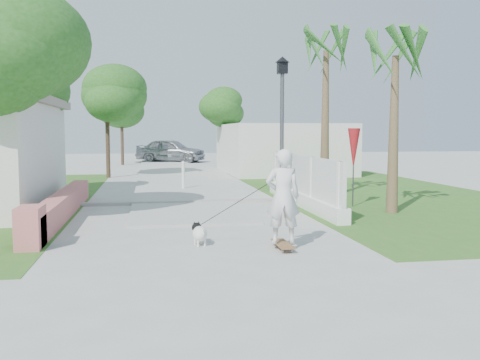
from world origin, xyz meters
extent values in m
plane|color=#B7B7B2|center=(0.00, 0.00, 0.00)|extent=(90.00, 90.00, 0.00)
cube|color=#B7B7B2|center=(0.00, 20.00, 0.03)|extent=(3.20, 36.00, 0.06)
cube|color=#999993|center=(0.00, 6.00, 0.05)|extent=(6.50, 0.25, 0.10)
cube|color=#2D6620|center=(7.00, 8.00, 0.01)|extent=(8.00, 20.00, 0.01)
cube|color=#CD696B|center=(-3.30, 4.00, 0.30)|extent=(0.45, 8.00, 0.60)
cube|color=#CD696B|center=(-3.30, 0.20, 0.40)|extent=(0.45, 0.80, 0.80)
cube|color=white|center=(3.40, 5.00, 0.20)|extent=(0.35, 7.00, 0.40)
cube|color=white|center=(3.40, 5.00, 0.95)|extent=(0.10, 7.00, 1.10)
cube|color=white|center=(3.40, 1.80, 0.75)|extent=(0.14, 0.14, 1.50)
cube|color=white|center=(3.40, 4.00, 0.75)|extent=(0.14, 0.14, 1.50)
cube|color=white|center=(3.40, 6.20, 0.75)|extent=(0.14, 0.14, 1.50)
cube|color=white|center=(3.40, 8.20, 0.75)|extent=(0.14, 0.14, 1.50)
cube|color=silver|center=(6.00, 18.00, 1.30)|extent=(6.00, 8.00, 2.60)
cylinder|color=#59595E|center=(2.90, 5.50, 0.15)|extent=(0.36, 0.36, 0.30)
cylinder|color=#59595E|center=(2.90, 5.50, 2.00)|extent=(0.12, 0.12, 4.00)
cube|color=black|center=(2.90, 5.50, 4.10)|extent=(0.28, 0.28, 0.35)
cone|color=black|center=(2.90, 5.50, 4.35)|extent=(0.44, 0.44, 0.18)
cylinder|color=white|center=(0.20, 10.00, 0.50)|extent=(0.12, 0.12, 1.00)
sphere|color=white|center=(0.20, 10.00, 1.02)|extent=(0.14, 0.14, 0.14)
cylinder|color=#59595E|center=(4.80, 4.50, 1.00)|extent=(0.04, 0.04, 2.00)
cone|color=red|center=(4.80, 4.50, 1.70)|extent=(0.36, 0.36, 1.20)
cylinder|color=#4C3826|center=(-4.50, 3.00, 1.92)|extent=(0.20, 0.20, 3.85)
ellipsoid|color=#1E5117|center=(-4.30, 2.80, 3.92)|extent=(3.06, 3.06, 2.30)
cylinder|color=#4C3826|center=(-5.50, 8.50, 1.75)|extent=(0.20, 0.20, 3.50)
ellipsoid|color=#1E5117|center=(-5.50, 8.50, 3.25)|extent=(3.20, 3.20, 2.40)
ellipsoid|color=#1E5117|center=(-5.30, 8.30, 3.60)|extent=(2.72, 2.72, 2.05)
ellipsoid|color=#1E5117|center=(-5.70, 8.70, 3.95)|extent=(2.40, 2.40, 1.79)
cylinder|color=#4C3826|center=(-3.00, 16.00, 1.92)|extent=(0.20, 0.20, 3.85)
ellipsoid|color=#1E5117|center=(-3.00, 16.00, 3.58)|extent=(3.40, 3.40, 2.55)
ellipsoid|color=#1E5117|center=(-2.80, 15.80, 3.92)|extent=(2.89, 2.89, 2.18)
ellipsoid|color=#1E5117|center=(-3.20, 16.20, 4.28)|extent=(2.55, 2.55, 1.90)
cylinder|color=#4C3826|center=(3.20, 20.00, 1.75)|extent=(0.20, 0.20, 3.50)
ellipsoid|color=#1E5117|center=(3.20, 20.00, 3.25)|extent=(3.00, 3.00, 2.25)
ellipsoid|color=#1E5117|center=(3.40, 19.80, 3.60)|extent=(2.55, 2.55, 1.92)
ellipsoid|color=#1E5117|center=(3.00, 20.20, 3.95)|extent=(2.25, 2.25, 1.68)
cylinder|color=#4C3826|center=(-2.80, 26.00, 1.92)|extent=(0.20, 0.20, 3.85)
ellipsoid|color=#1E5117|center=(-2.80, 26.00, 3.58)|extent=(3.20, 3.20, 2.40)
ellipsoid|color=#1E5117|center=(-2.60, 25.80, 3.92)|extent=(2.72, 2.72, 2.05)
ellipsoid|color=#1E5117|center=(-3.00, 26.20, 4.28)|extent=(2.40, 2.40, 1.79)
cone|color=brown|center=(4.60, 6.50, 2.40)|extent=(0.32, 0.32, 4.80)
cone|color=brown|center=(5.40, 3.20, 2.10)|extent=(0.32, 0.32, 4.20)
cube|color=brown|center=(1.37, -0.65, 0.10)|extent=(0.35, 0.94, 0.02)
imported|color=silver|center=(1.37, -0.65, 1.00)|extent=(0.68, 0.49, 1.77)
cylinder|color=gray|center=(1.29, -0.98, 0.04)|extent=(0.03, 0.07, 0.07)
cylinder|color=gray|center=(1.46, -0.98, 0.04)|extent=(0.03, 0.07, 0.07)
cylinder|color=gray|center=(1.29, -0.32, 0.04)|extent=(0.03, 0.07, 0.07)
cylinder|color=gray|center=(1.46, -0.32, 0.04)|extent=(0.03, 0.07, 0.07)
ellipsoid|color=white|center=(-0.13, -0.05, 0.22)|extent=(0.37, 0.52, 0.30)
sphere|color=black|center=(-0.17, 0.17, 0.31)|extent=(0.19, 0.19, 0.19)
sphere|color=white|center=(-0.19, 0.26, 0.29)|extent=(0.09, 0.09, 0.09)
cone|color=black|center=(-0.21, 0.16, 0.40)|extent=(0.06, 0.06, 0.07)
cone|color=black|center=(-0.13, 0.18, 0.40)|extent=(0.06, 0.06, 0.07)
cylinder|color=white|center=(-0.21, 0.05, 0.07)|extent=(0.04, 0.04, 0.13)
cylinder|color=white|center=(-0.08, 0.07, 0.07)|extent=(0.04, 0.04, 0.13)
cylinder|color=white|center=(-0.17, -0.17, 0.07)|extent=(0.04, 0.04, 0.13)
cylinder|color=white|center=(-0.04, -0.15, 0.07)|extent=(0.04, 0.04, 0.13)
cylinder|color=white|center=(-0.08, -0.27, 0.30)|extent=(0.05, 0.12, 0.11)
imported|color=#ABADB2|center=(0.51, 28.86, 0.85)|extent=(5.36, 3.73, 1.70)
camera|label=1|loc=(-1.08, -10.25, 2.20)|focal=40.00mm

